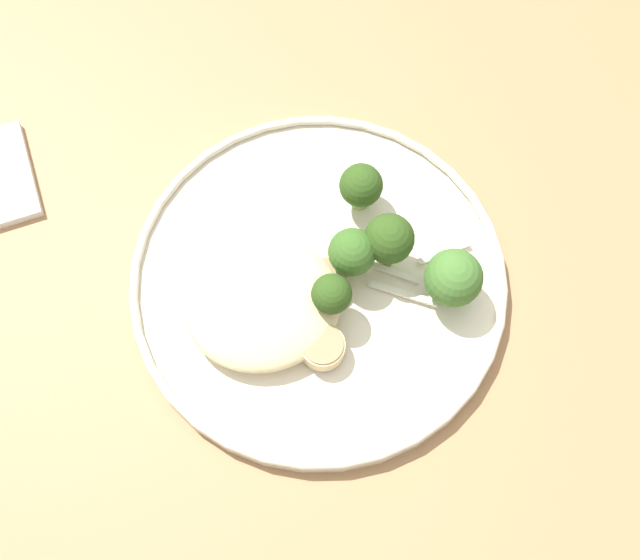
% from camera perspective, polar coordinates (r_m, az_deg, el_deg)
% --- Properties ---
extents(ground, '(6.00, 6.00, 0.00)m').
position_cam_1_polar(ground, '(1.33, -1.49, -12.28)').
color(ground, '#47423D').
extents(wooden_dining_table, '(1.40, 1.00, 0.74)m').
position_cam_1_polar(wooden_dining_table, '(0.69, -2.81, -3.55)').
color(wooden_dining_table, '#9E754C').
rests_on(wooden_dining_table, ground).
extents(dinner_plate, '(0.29, 0.29, 0.02)m').
position_cam_1_polar(dinner_plate, '(0.61, 0.00, -0.40)').
color(dinner_plate, beige).
rests_on(dinner_plate, wooden_dining_table).
extents(noodle_bed, '(0.12, 0.10, 0.03)m').
position_cam_1_polar(noodle_bed, '(0.59, -4.10, -1.77)').
color(noodle_bed, beige).
rests_on(noodle_bed, dinner_plate).
extents(seared_scallop_tilted_round, '(0.03, 0.03, 0.01)m').
position_cam_1_polar(seared_scallop_tilted_round, '(0.60, 0.51, 0.08)').
color(seared_scallop_tilted_round, '#E5C689').
rests_on(seared_scallop_tilted_round, dinner_plate).
extents(seared_scallop_center_golden, '(0.03, 0.03, 0.01)m').
position_cam_1_polar(seared_scallop_center_golden, '(0.60, -2.61, -0.11)').
color(seared_scallop_center_golden, '#E5C689').
rests_on(seared_scallop_center_golden, dinner_plate).
extents(seared_scallop_front_small, '(0.03, 0.03, 0.02)m').
position_cam_1_polar(seared_scallop_front_small, '(0.59, -4.05, -1.82)').
color(seared_scallop_front_small, beige).
rests_on(seared_scallop_front_small, dinner_plate).
extents(seared_scallop_right_edge, '(0.03, 0.03, 0.02)m').
position_cam_1_polar(seared_scallop_right_edge, '(0.58, 0.20, -4.86)').
color(seared_scallop_right_edge, '#E5C689').
rests_on(seared_scallop_right_edge, dinner_plate).
extents(broccoli_floret_left_leaning, '(0.03, 0.03, 0.05)m').
position_cam_1_polar(broccoli_floret_left_leaning, '(0.61, 2.98, 6.78)').
color(broccoli_floret_left_leaning, '#89A356').
rests_on(broccoli_floret_left_leaning, dinner_plate).
extents(broccoli_floret_right_tilted, '(0.03, 0.03, 0.05)m').
position_cam_1_polar(broccoli_floret_right_tilted, '(0.57, 0.84, -1.09)').
color(broccoli_floret_right_tilted, '#7A994C').
rests_on(broccoli_floret_right_tilted, dinner_plate).
extents(broccoli_floret_near_rim, '(0.04, 0.04, 0.06)m').
position_cam_1_polar(broccoli_floret_near_rim, '(0.58, 5.00, 2.90)').
color(broccoli_floret_near_rim, '#89A356').
rests_on(broccoli_floret_near_rim, dinner_plate).
extents(broccoli_floret_tall_stalk, '(0.04, 0.04, 0.05)m').
position_cam_1_polar(broccoli_floret_tall_stalk, '(0.58, 2.17, 2.40)').
color(broccoli_floret_tall_stalk, '#7A994C').
rests_on(broccoli_floret_tall_stalk, dinner_plate).
extents(broccoli_floret_rear_charred, '(0.04, 0.04, 0.05)m').
position_cam_1_polar(broccoli_floret_rear_charred, '(0.58, 9.60, 0.11)').
color(broccoli_floret_rear_charred, '#7A994C').
rests_on(broccoli_floret_rear_charred, dinner_plate).
extents(onion_sliver_curled_piece, '(0.05, 0.04, 0.00)m').
position_cam_1_polar(onion_sliver_curled_piece, '(0.60, 6.03, -0.97)').
color(onion_sliver_curled_piece, silver).
rests_on(onion_sliver_curled_piece, dinner_plate).
extents(onion_sliver_short_strip, '(0.05, 0.04, 0.00)m').
position_cam_1_polar(onion_sliver_short_strip, '(0.61, 4.60, 0.82)').
color(onion_sliver_short_strip, silver).
rests_on(onion_sliver_short_strip, dinner_plate).
extents(onion_sliver_pale_crescent, '(0.04, 0.01, 0.00)m').
position_cam_1_polar(onion_sliver_pale_crescent, '(0.62, 8.96, 1.97)').
color(onion_sliver_pale_crescent, silver).
rests_on(onion_sliver_pale_crescent, dinner_plate).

